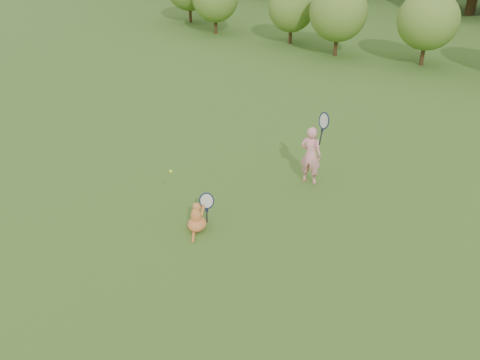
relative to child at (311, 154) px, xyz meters
The scene contains 5 objects.
ground 2.82m from the child, 104.92° to the right, with size 100.00×100.00×0.00m, color #335518.
shrub_row 10.40m from the child, 93.90° to the left, with size 28.00×3.00×2.80m, color #5C7925, non-canonical shape.
child is the anchor object (origin of this frame).
cat 2.91m from the child, 106.26° to the right, with size 0.47×0.79×0.76m.
tennis_ball 3.01m from the child, 121.33° to the right, with size 0.06×0.06×0.06m.
Camera 1 is at (5.18, -6.39, 5.35)m, focal length 40.00 mm.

